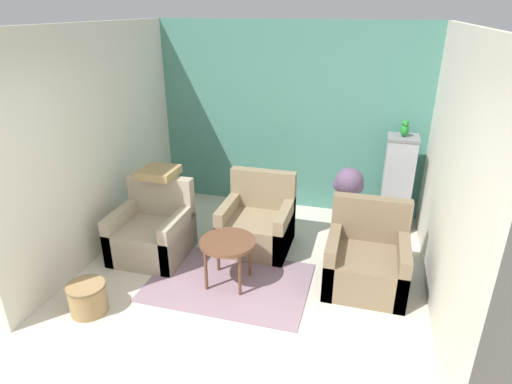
{
  "coord_description": "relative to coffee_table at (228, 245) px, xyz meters",
  "views": [
    {
      "loc": [
        1.16,
        -2.44,
        2.84
      ],
      "look_at": [
        0.0,
        1.76,
        0.94
      ],
      "focal_mm": 30.0,
      "sensor_mm": 36.0,
      "label": 1
    }
  ],
  "objects": [
    {
      "name": "birdcage",
      "position": [
        1.76,
        1.83,
        0.17
      ],
      "size": [
        0.45,
        0.45,
        1.32
      ],
      "color": "slate",
      "rests_on": "ground_plane"
    },
    {
      "name": "armchair_right",
      "position": [
        1.46,
        0.37,
        -0.19
      ],
      "size": [
        0.85,
        0.8,
        0.93
      ],
      "color": "#7A664C",
      "rests_on": "ground_plane"
    },
    {
      "name": "wall_back_accent",
      "position": [
        0.19,
        2.24,
        0.86
      ],
      "size": [
        3.96,
        0.06,
        2.69
      ],
      "color": "#4C897A",
      "rests_on": "ground_plane"
    },
    {
      "name": "wicker_basket",
      "position": [
        -1.2,
        -0.84,
        -0.31
      ],
      "size": [
        0.38,
        0.38,
        0.32
      ],
      "color": "#A37F51",
      "rests_on": "ground_plane"
    },
    {
      "name": "armchair_left",
      "position": [
        -1.09,
        0.33,
        -0.19
      ],
      "size": [
        0.85,
        0.8,
        0.93
      ],
      "color": "tan",
      "rests_on": "ground_plane"
    },
    {
      "name": "area_rug",
      "position": [
        0.0,
        -0.0,
        -0.47
      ],
      "size": [
        1.77,
        1.2,
        0.01
      ],
      "color": "gray",
      "rests_on": "ground_plane"
    },
    {
      "name": "throw_pillow",
      "position": [
        -1.09,
        0.62,
        0.5
      ],
      "size": [
        0.43,
        0.43,
        0.1
      ],
      "color": "tan",
      "rests_on": "armchair_left"
    },
    {
      "name": "armchair_middle",
      "position": [
        0.09,
        0.87,
        -0.19
      ],
      "size": [
        0.85,
        0.8,
        0.93
      ],
      "color": "#8E7A5B",
      "rests_on": "ground_plane"
    },
    {
      "name": "potted_plant",
      "position": [
        1.14,
        1.73,
        0.1
      ],
      "size": [
        0.42,
        0.38,
        0.86
      ],
      "color": "brown",
      "rests_on": "ground_plane"
    },
    {
      "name": "wall_right",
      "position": [
        2.14,
        0.45,
        0.86
      ],
      "size": [
        0.06,
        3.52,
        2.69
      ],
      "color": "beige",
      "rests_on": "ground_plane"
    },
    {
      "name": "coffee_table",
      "position": [
        0.0,
        0.0,
        0.0
      ],
      "size": [
        0.61,
        0.61,
        0.54
      ],
      "color": "brown",
      "rests_on": "ground_plane"
    },
    {
      "name": "ground_plane",
      "position": [
        0.19,
        -1.31,
        -0.48
      ],
      "size": [
        20.0,
        20.0,
        0.0
      ],
      "primitive_type": "plane",
      "color": "beige",
      "rests_on": "ground"
    },
    {
      "name": "parrot",
      "position": [
        1.76,
        1.83,
        0.94
      ],
      "size": [
        0.1,
        0.19,
        0.22
      ],
      "color": "#1E842D",
      "rests_on": "birdcage"
    },
    {
      "name": "wall_left",
      "position": [
        -1.76,
        0.45,
        0.86
      ],
      "size": [
        0.06,
        3.52,
        2.69
      ],
      "color": "beige",
      "rests_on": "ground_plane"
    }
  ]
}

